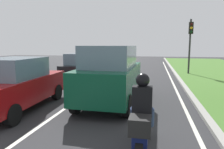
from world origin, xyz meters
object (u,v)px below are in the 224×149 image
car_suv_ahead (111,74)px  car_hatchback_far (82,67)px  motorcycle (142,130)px  car_sedan_left_lane (17,84)px  traffic_light_near_right (190,37)px  rider_person (142,100)px

car_suv_ahead → car_hatchback_far: car_suv_ahead is taller
car_suv_ahead → motorcycle: 4.03m
car_sedan_left_lane → traffic_light_near_right: size_ratio=1.01×
car_hatchback_far → motorcycle: car_hatchback_far is taller
car_suv_ahead → motorcycle: bearing=-67.7°
car_sedan_left_lane → traffic_light_near_right: traffic_light_near_right is taller
car_hatchback_far → rider_person: size_ratio=3.22×
car_sedan_left_lane → motorcycle: (4.58, -2.29, -0.35)m
car_sedan_left_lane → traffic_light_near_right: (7.48, 10.75, 2.00)m
car_suv_ahead → car_hatchback_far: (-2.95, 4.76, -0.28)m
rider_person → traffic_light_near_right: 13.42m
rider_person → traffic_light_near_right: bearing=77.7°
motorcycle → traffic_light_near_right: bearing=77.8°
car_suv_ahead → rider_person: bearing=-67.5°
car_sedan_left_lane → car_hatchback_far: car_sedan_left_lane is taller
car_suv_ahead → car_hatchback_far: size_ratio=1.21×
car_sedan_left_lane → car_suv_ahead: bearing=22.7°
car_sedan_left_lane → rider_person: 5.11m
car_hatchback_far → traffic_light_near_right: bearing=33.7°
car_suv_ahead → traffic_light_near_right: 10.42m
car_hatchback_far → rider_person: 9.52m
car_suv_ahead → car_hatchback_far: bearing=122.8°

